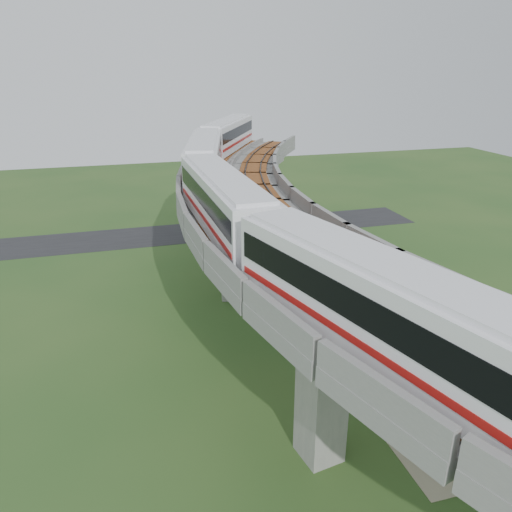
% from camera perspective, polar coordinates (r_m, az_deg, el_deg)
% --- Properties ---
extents(ground, '(160.00, 160.00, 0.00)m').
position_cam_1_polar(ground, '(37.47, -0.37, -11.46)').
color(ground, '#294E1F').
rests_on(ground, ground).
extents(dirt_lot, '(18.00, 26.00, 0.04)m').
position_cam_1_polar(dirt_lot, '(41.40, 19.72, -9.39)').
color(dirt_lot, gray).
rests_on(dirt_lot, ground).
extents(asphalt_road, '(60.00, 8.00, 0.03)m').
position_cam_1_polar(asphalt_road, '(64.26, -7.49, 2.68)').
color(asphalt_road, '#232326').
rests_on(asphalt_road, ground).
extents(viaduct, '(19.58, 73.98, 11.40)m').
position_cam_1_polar(viaduct, '(34.62, 5.74, 2.27)').
color(viaduct, '#99968E').
rests_on(viaduct, ground).
extents(metro_train, '(13.20, 61.07, 3.64)m').
position_cam_1_polar(metro_train, '(37.75, -1.74, 9.09)').
color(metro_train, white).
rests_on(metro_train, ground).
extents(fence, '(3.87, 38.73, 1.50)m').
position_cam_1_polar(fence, '(40.39, 13.23, -8.24)').
color(fence, '#2D382D').
rests_on(fence, ground).
extents(tree_0, '(1.98, 1.98, 2.43)m').
position_cam_1_polar(tree_0, '(58.46, 3.79, 2.55)').
color(tree_0, '#382314').
rests_on(tree_0, ground).
extents(tree_1, '(2.38, 2.38, 3.05)m').
position_cam_1_polar(tree_1, '(55.83, 4.43, 2.11)').
color(tree_1, '#382314').
rests_on(tree_1, ground).
extents(tree_2, '(3.04, 3.04, 3.87)m').
position_cam_1_polar(tree_2, '(48.19, 5.38, -0.39)').
color(tree_2, '#382314').
rests_on(tree_2, ground).
extents(tree_3, '(2.78, 2.78, 3.70)m').
position_cam_1_polar(tree_3, '(44.41, 5.29, -2.40)').
color(tree_3, '#382314').
rests_on(tree_3, ground).
extents(tree_4, '(2.37, 2.37, 3.11)m').
position_cam_1_polar(tree_4, '(41.19, 8.03, -5.12)').
color(tree_4, '#382314').
rests_on(tree_4, ground).
extents(tree_5, '(3.18, 3.18, 3.29)m').
position_cam_1_polar(tree_5, '(34.67, 13.60, -11.29)').
color(tree_5, '#382314').
rests_on(tree_5, ground).
extents(tree_6, '(1.83, 1.83, 3.05)m').
position_cam_1_polar(tree_6, '(30.95, 18.47, -15.54)').
color(tree_6, '#382314').
rests_on(tree_6, ground).
extents(tree_7, '(2.42, 2.42, 2.85)m').
position_cam_1_polar(tree_7, '(29.85, 25.59, -19.32)').
color(tree_7, '#382314').
rests_on(tree_7, ground).
extents(car_red, '(3.23, 3.17, 1.11)m').
position_cam_1_polar(car_red, '(39.94, 22.96, -10.11)').
color(car_red, '#A62E0F').
rests_on(car_red, dirt_lot).
extents(car_dark, '(4.38, 2.86, 1.18)m').
position_cam_1_polar(car_dark, '(43.44, 13.46, -6.24)').
color(car_dark, black).
rests_on(car_dark, dirt_lot).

